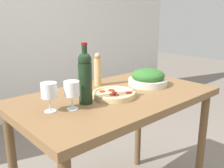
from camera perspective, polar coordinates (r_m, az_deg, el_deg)
prep_counter at (r=1.63m, az=0.89°, el=-6.09°), size 1.29×0.75×0.91m
wine_bottle at (r=1.40m, az=-6.16°, el=1.68°), size 0.08×0.08×0.35m
wine_glass_near at (r=1.32m, az=-9.18°, el=-1.36°), size 0.08×0.08×0.16m
wine_glass_far at (r=1.32m, az=-14.17°, el=-1.71°), size 0.08×0.08×0.16m
pepper_mill at (r=1.77m, az=-3.29°, el=3.23°), size 0.05×0.05×0.23m
salad_bowl at (r=1.81m, az=8.20°, el=1.37°), size 0.28×0.28×0.12m
homemade_pizza at (r=1.54m, az=0.47°, el=-2.27°), size 0.27×0.27×0.04m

